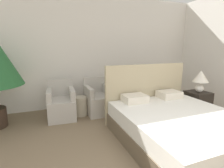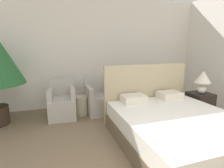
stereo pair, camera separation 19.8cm
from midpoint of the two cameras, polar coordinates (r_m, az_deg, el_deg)
wall_back at (r=4.78m, az=-4.17°, el=10.49°), size 10.00×0.06×2.90m
bed at (r=3.16m, az=21.47°, el=-12.75°), size 1.86×2.13×1.22m
armchair_near_window_left at (r=4.12m, az=-14.62°, el=-6.54°), size 0.62×0.72×0.84m
armchair_near_window_right at (r=4.24m, az=-2.89°, el=-5.60°), size 0.59×0.69×0.84m
nightstand at (r=4.45m, az=27.76°, el=-6.20°), size 0.45×0.46×0.58m
table_lamp at (r=4.29m, az=28.75°, el=1.47°), size 0.34×0.34×0.49m
side_table at (r=4.19m, az=-8.65°, el=-6.96°), size 0.30×0.30×0.44m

